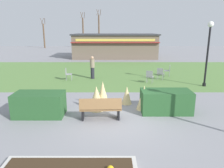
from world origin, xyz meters
The scene contains 21 objects.
ground_plane centered at (0.00, 0.00, 0.00)m, with size 80.00×80.00×0.00m, color gray.
lawn_patch centered at (0.00, 10.01, 0.00)m, with size 36.00×12.00×0.01m, color #5B8442.
park_bench centered at (-0.78, 0.11, 0.48)m, with size 1.72×0.60×0.95m.
hedge_left centered at (-3.42, 0.54, 0.50)m, with size 2.08×1.10×1.01m, color #28562B.
hedge_right centered at (2.08, 0.94, 0.50)m, with size 2.19×1.10×0.99m, color #28562B.
ornamental_grass_behind_left centered at (0.41, 2.02, 0.45)m, with size 0.50×0.50×0.91m, color #D1BC7F.
ornamental_grass_behind_right centered at (-0.75, 1.46, 0.64)m, with size 0.68×0.68×1.29m, color #D1BC7F.
ornamental_grass_behind_center centered at (-1.02, 1.19, 0.57)m, with size 0.74×0.74×1.13m, color #D1BC7F.
ornamental_grass_behind_far centered at (1.15, 1.27, 0.57)m, with size 0.67×0.67×1.13m, color #D1BC7F.
lamppost_mid centered at (5.72, 5.46, 2.58)m, with size 0.36×0.36×4.09m.
trash_bin centered at (-3.81, 0.29, 0.47)m, with size 0.52×0.52×0.95m, color #2D4233.
food_kiosk centered at (0.06, 20.33, 1.53)m, with size 10.80×5.46×3.05m.
cafe_chair_west centered at (3.20, 7.22, 0.53)m, with size 0.58×0.58×0.89m.
cafe_chair_east centered at (4.11, 8.48, 0.53)m, with size 0.53×0.53×0.89m.
cafe_chair_center centered at (2.26, 6.22, 0.53)m, with size 0.57×0.57×0.89m.
cafe_chair_north centered at (-3.54, 7.12, 0.53)m, with size 0.49×0.49×0.89m.
person_strolling centered at (-1.78, 7.66, 0.86)m, with size 0.34×0.34×1.69m.
parked_car_west_slot centered at (-3.46, 28.92, 0.64)m, with size 4.35×2.35×1.20m.
tree_left_bg centered at (-2.88, 35.07, 3.31)m, with size 0.91×0.96×7.35m.
tree_right_bg centered at (-13.72, 35.04, 2.51)m, with size 0.91×0.96×5.74m.
tree_center_bg centered at (-6.09, 35.85, 3.08)m, with size 0.91×0.96×6.88m.
Camera 1 is at (-0.32, -8.07, 3.60)m, focal length 34.30 mm.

